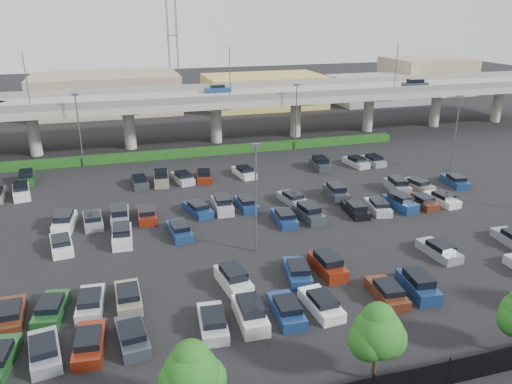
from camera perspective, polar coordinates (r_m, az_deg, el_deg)
The scene contains 8 objects.
ground at distance 53.53m, azimuth -2.47°, elevation -3.01°, with size 280.00×280.00×0.00m, color black.
overpass at distance 81.79m, azimuth -8.24°, elevation 10.14°, with size 150.00×13.00×15.80m.
hedge at distance 76.51m, azimuth -7.07°, elevation 4.54°, with size 66.00×1.60×1.10m, color #1A4213.
tree_row at distance 30.29m, azimuth 11.67°, elevation -15.93°, with size 65.07×3.66×5.94m.
parked_cars at distance 48.84m, azimuth -4.35°, elevation -4.67°, with size 63.02×41.61×1.67m.
light_poles at distance 52.49m, azimuth -7.49°, elevation 3.60°, with size 66.90×48.38×10.30m.
distant_buildings at distance 113.51m, azimuth -4.10°, elevation 11.48°, with size 138.00×24.00×9.00m.
comm_tower at distance 122.86m, azimuth -9.56°, elevation 17.51°, with size 2.40×2.40×30.00m.
Camera 1 is at (-11.71, -47.72, 21.26)m, focal length 35.00 mm.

